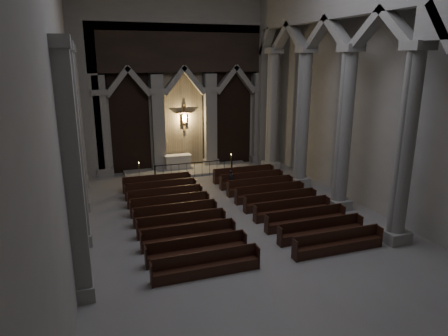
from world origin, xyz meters
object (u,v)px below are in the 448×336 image
altar (178,161)px  pews (230,209)px  candle_stand_left (140,177)px  altar_rail (194,167)px  worshipper (231,179)px  candle_stand_right (231,169)px

altar → pews: 8.75m
altar → candle_stand_left: bearing=-146.2°
altar_rail → candle_stand_left: (-3.48, 0.08, -0.33)m
worshipper → altar: bearing=93.1°
pews → worshipper: bearing=69.2°
altar_rail → worshipper: 3.26m
candle_stand_right → altar_rail: bearing=175.8°
candle_stand_right → pews: size_ratio=0.13×
candle_stand_right → pews: candle_stand_right is taller
altar → worshipper: size_ratio=1.65×
candle_stand_right → pews: (-2.42, -6.57, -0.09)m
candle_stand_left → candle_stand_right: size_ratio=0.92×
candle_stand_left → candle_stand_right: bearing=-2.5°
candle_stand_right → candle_stand_left: bearing=177.5°
candle_stand_right → altar: bearing=145.1°
altar_rail → candle_stand_right: size_ratio=3.76×
altar_rail → pews: altar_rail is taller
candle_stand_left → candle_stand_right: 5.91m
worshipper → altar_rail: bearing=96.3°
worshipper → pews: bearing=-131.2°
altar → candle_stand_right: candle_stand_right is taller
altar → pews: (0.66, -8.71, -0.33)m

